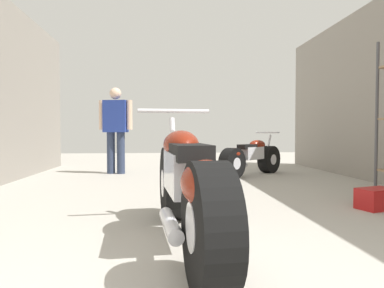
{
  "coord_description": "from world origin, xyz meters",
  "views": [
    {
      "loc": [
        -0.48,
        -0.55,
        0.82
      ],
      "look_at": [
        -0.12,
        3.69,
        0.68
      ],
      "focal_mm": 32.29,
      "sensor_mm": 36.0,
      "label": 1
    }
  ],
  "objects_px": {
    "motorcycle_black_naked": "(251,158)",
    "mechanic_in_blue": "(116,125)",
    "motorcycle_maroon_cruiser": "(186,185)",
    "red_toolbox": "(377,199)"
  },
  "relations": [
    {
      "from": "motorcycle_black_naked",
      "to": "red_toolbox",
      "type": "distance_m",
      "value": 2.99
    },
    {
      "from": "motorcycle_maroon_cruiser",
      "to": "motorcycle_black_naked",
      "type": "height_order",
      "value": "motorcycle_maroon_cruiser"
    },
    {
      "from": "motorcycle_maroon_cruiser",
      "to": "red_toolbox",
      "type": "distance_m",
      "value": 2.38
    },
    {
      "from": "red_toolbox",
      "to": "mechanic_in_blue",
      "type": "bearing_deg",
      "value": 132.77
    },
    {
      "from": "motorcycle_black_naked",
      "to": "mechanic_in_blue",
      "type": "relative_size",
      "value": 0.87
    },
    {
      "from": "motorcycle_maroon_cruiser",
      "to": "mechanic_in_blue",
      "type": "height_order",
      "value": "mechanic_in_blue"
    },
    {
      "from": "motorcycle_maroon_cruiser",
      "to": "mechanic_in_blue",
      "type": "distance_m",
      "value": 4.65
    },
    {
      "from": "motorcycle_maroon_cruiser",
      "to": "motorcycle_black_naked",
      "type": "bearing_deg",
      "value": 69.11
    },
    {
      "from": "motorcycle_black_naked",
      "to": "red_toolbox",
      "type": "relative_size",
      "value": 3.71
    },
    {
      "from": "red_toolbox",
      "to": "motorcycle_maroon_cruiser",
      "type": "bearing_deg",
      "value": -154.19
    }
  ]
}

